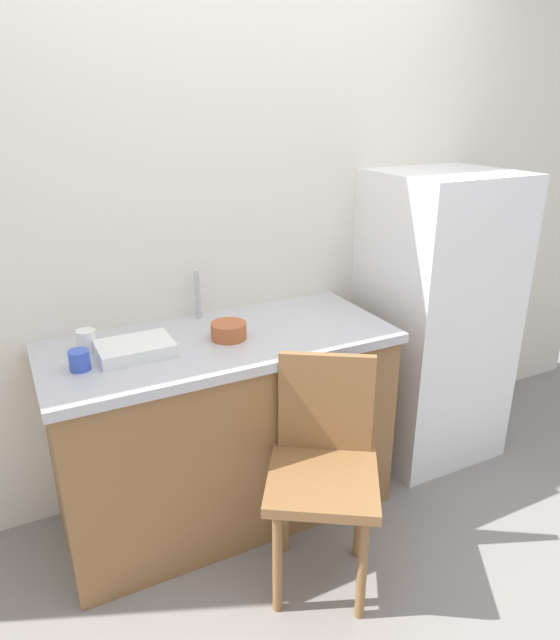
# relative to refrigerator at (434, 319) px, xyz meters

# --- Properties ---
(ground_plane) EXTENTS (8.00, 8.00, 0.00)m
(ground_plane) POSITION_rel_refrigerator_xyz_m (-0.96, -0.66, -0.73)
(ground_plane) COLOR gray
(back_wall) EXTENTS (4.80, 0.10, 2.47)m
(back_wall) POSITION_rel_refrigerator_xyz_m (-0.96, 0.34, 0.51)
(back_wall) COLOR silver
(back_wall) RESTS_ON ground_plane
(cabinet_base) EXTENTS (1.39, 0.60, 0.81)m
(cabinet_base) POSITION_rel_refrigerator_xyz_m (-1.16, -0.01, -0.32)
(cabinet_base) COLOR olive
(cabinet_base) RESTS_ON ground_plane
(countertop) EXTENTS (1.43, 0.64, 0.04)m
(countertop) POSITION_rel_refrigerator_xyz_m (-1.16, -0.01, 0.10)
(countertop) COLOR #B7B7BC
(countertop) RESTS_ON cabinet_base
(faucet) EXTENTS (0.02, 0.02, 0.22)m
(faucet) POSITION_rel_refrigerator_xyz_m (-1.16, 0.24, 0.24)
(faucet) COLOR #B7B7BC
(faucet) RESTS_ON countertop
(refrigerator) EXTENTS (0.63, 0.58, 1.45)m
(refrigerator) POSITION_rel_refrigerator_xyz_m (0.00, 0.00, 0.00)
(refrigerator) COLOR white
(refrigerator) RESTS_ON ground_plane
(chair) EXTENTS (0.55, 0.55, 0.89)m
(chair) POSITION_rel_refrigerator_xyz_m (-0.96, -0.53, -0.23)
(chair) COLOR olive
(chair) RESTS_ON ground_plane
(dish_tray) EXTENTS (0.28, 0.20, 0.05)m
(dish_tray) POSITION_rel_refrigerator_xyz_m (-1.50, -0.02, 0.15)
(dish_tray) COLOR white
(dish_tray) RESTS_ON countertop
(terracotta_bowl) EXTENTS (0.15, 0.15, 0.07)m
(terracotta_bowl) POSITION_rel_refrigerator_xyz_m (-1.13, -0.04, 0.16)
(terracotta_bowl) COLOR #B25B33
(terracotta_bowl) RESTS_ON countertop
(cup_white) EXTENTS (0.07, 0.07, 0.08)m
(cup_white) POSITION_rel_refrigerator_xyz_m (-1.66, 0.10, 0.17)
(cup_white) COLOR white
(cup_white) RESTS_ON countertop
(cup_blue) EXTENTS (0.08, 0.08, 0.07)m
(cup_blue) POSITION_rel_refrigerator_xyz_m (-1.71, -0.06, 0.16)
(cup_blue) COLOR blue
(cup_blue) RESTS_ON countertop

